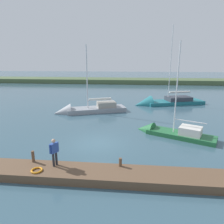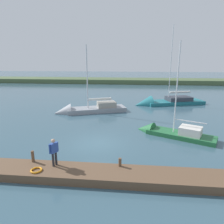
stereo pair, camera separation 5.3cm
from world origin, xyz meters
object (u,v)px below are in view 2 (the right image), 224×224
Objects in this scene: life_ring_buoy at (36,170)px; sailboat_mid_channel at (169,133)px; mooring_post_far at (33,156)px; sailboat_outer_mooring at (85,111)px; person_on_dock at (54,150)px; sailboat_near_dock at (163,104)px; mooring_post_near at (120,162)px.

sailboat_mid_channel reaches higher than life_ring_buoy.
mooring_post_far reaches higher than life_ring_buoy.
person_on_dock is (-1.47, 14.28, 1.29)m from sailboat_outer_mooring.
sailboat_mid_channel is (-8.70, -7.83, -0.41)m from life_ring_buoy.
sailboat_near_dock reaches higher than sailboat_outer_mooring.
sailboat_outer_mooring is (-0.05, -13.97, -0.67)m from mooring_post_far.
life_ring_buoy is 0.07× the size of sailboat_mid_channel.
life_ring_buoy is at bearing 12.10° from mooring_post_near.
mooring_post_far is 0.06× the size of sailboat_near_dock.
mooring_post_far is at bearing 44.92° from sailboat_near_dock.
person_on_dock is at bearing 76.13° from sailboat_outer_mooring.
person_on_dock is at bearing 68.47° from sailboat_mid_channel.
life_ring_buoy is at bearing 72.71° from sailboat_outer_mooring.
mooring_post_far is 0.42× the size of person_on_dock.
sailboat_outer_mooring is 5.57× the size of person_on_dock.
sailboat_outer_mooring is 0.74× the size of sailboat_near_dock.
mooring_post_far is at bearing 0.00° from mooring_post_near.
sailboat_outer_mooring reaches higher than person_on_dock.
sailboat_near_dock reaches higher than mooring_post_near.
life_ring_buoy is 15.00m from sailboat_outer_mooring.
sailboat_near_dock is (-10.02, -20.81, -0.43)m from life_ring_buoy.
sailboat_outer_mooring is 1.06× the size of sailboat_mid_channel.
sailboat_outer_mooring is (0.64, -14.98, -0.36)m from life_ring_buoy.
sailboat_mid_channel is 5.28× the size of person_on_dock.
sailboat_mid_channel is at bearing -144.00° from mooring_post_far.
sailboat_mid_channel is 13.04m from sailboat_near_dock.
sailboat_near_dock is at bearing -171.07° from sailboat_outer_mooring.
sailboat_near_dock is (-10.70, -19.80, -0.74)m from mooring_post_far.
mooring_post_far is 1.66m from person_on_dock.
sailboat_outer_mooring is at bearing 129.14° from person_on_dock.
sailboat_mid_channel is (-4.00, -6.82, -0.61)m from mooring_post_near.
life_ring_buoy is at bearing 124.26° from mooring_post_far.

